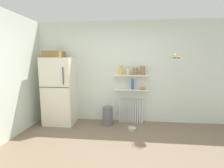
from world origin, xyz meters
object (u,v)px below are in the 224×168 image
storage_jar_0 (121,70)px  storage_jar_2 (135,71)px  trash_bin (108,116)px  vase (133,84)px  hanging_fruit_basket (176,57)px  storage_jar_3 (143,70)px  pet_food_bowl (132,129)px  storage_jar_1 (128,71)px  shelf_bowl (143,88)px  refrigerator (60,90)px  radiator (131,111)px

storage_jar_0 → storage_jar_2: size_ratio=1.19×
storage_jar_0 → trash_bin: storage_jar_0 is taller
vase → trash_bin: bearing=-160.2°
storage_jar_2 → vase: bearing=180.0°
hanging_fruit_basket → storage_jar_0: bearing=161.2°
storage_jar_3 → pet_food_bowl: bearing=-118.3°
storage_jar_0 → hanging_fruit_basket: 1.33m
storage_jar_1 → pet_food_bowl: bearing=-75.5°
shelf_bowl → trash_bin: 1.13m
refrigerator → hanging_fruit_basket: refrigerator is taller
radiator → vase: 0.71m
storage_jar_3 → radiator: bearing=173.8°
radiator → hanging_fruit_basket: hanging_fruit_basket is taller
storage_jar_2 → hanging_fruit_basket: size_ratio=0.68×
storage_jar_1 → storage_jar_2: 0.18m
storage_jar_2 → hanging_fruit_basket: 1.01m
trash_bin → refrigerator: bearing=179.2°
storage_jar_1 → storage_jar_3: bearing=0.0°
storage_jar_3 → trash_bin: (-0.86, -0.22, -1.13)m
storage_jar_1 → vase: bearing=0.0°
storage_jar_3 → shelf_bowl: storage_jar_3 is taller
storage_jar_3 → trash_bin: 1.44m
refrigerator → storage_jar_2: refrigerator is taller
radiator → pet_food_bowl: size_ratio=3.19×
vase → pet_food_bowl: 1.09m
radiator → shelf_bowl: (0.29, -0.03, 0.61)m
shelf_bowl → refrigerator: bearing=-174.5°
storage_jar_3 → pet_food_bowl: storage_jar_3 is taller
storage_jar_1 → storage_jar_2: size_ratio=1.07×
vase → shelf_bowl: (0.26, 0.00, -0.10)m
vase → pet_food_bowl: vase is taller
pet_food_bowl → hanging_fruit_basket: 1.89m
storage_jar_1 → trash_bin: 1.24m
vase → storage_jar_2: bearing=0.0°
vase → radiator: bearing=134.4°
vase → shelf_bowl: size_ratio=1.74×
storage_jar_0 → pet_food_bowl: size_ratio=1.17×
hanging_fruit_basket → storage_jar_2: bearing=154.0°
storage_jar_1 → shelf_bowl: bearing=0.0°
refrigerator → storage_jar_3: bearing=5.6°
storage_jar_1 → trash_bin: size_ratio=0.44×
radiator → refrigerator: bearing=-172.7°
shelf_bowl → trash_bin: size_ratio=0.32×
refrigerator → shelf_bowl: bearing=5.5°
shelf_bowl → hanging_fruit_basket: (0.66, -0.42, 0.77)m
refrigerator → radiator: (1.81, 0.23, -0.57)m
trash_bin → hanging_fruit_basket: hanging_fruit_basket is taller
shelf_bowl → pet_food_bowl: 1.04m
vase → trash_bin: (-0.61, -0.22, -0.78)m
storage_jar_2 → shelf_bowl: storage_jar_2 is taller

